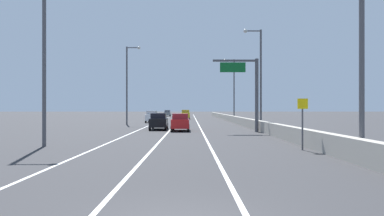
# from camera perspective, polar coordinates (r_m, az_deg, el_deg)

# --- Properties ---
(ground_plane) EXTENTS (320.00, 320.00, 0.00)m
(ground_plane) POSITION_cam_1_polar(r_m,az_deg,el_deg) (70.45, -0.54, -2.01)
(ground_plane) COLOR #2D2D30
(lane_stripe_left) EXTENTS (0.16, 130.00, 0.00)m
(lane_stripe_left) POSITION_cam_1_polar(r_m,az_deg,el_deg) (61.73, -5.69, -2.29)
(lane_stripe_left) COLOR silver
(lane_stripe_left) RESTS_ON ground_plane
(lane_stripe_center) EXTENTS (0.16, 130.00, 0.00)m
(lane_stripe_center) POSITION_cam_1_polar(r_m,az_deg,el_deg) (61.50, -2.44, -2.30)
(lane_stripe_center) COLOR silver
(lane_stripe_center) RESTS_ON ground_plane
(lane_stripe_right) EXTENTS (0.16, 130.00, 0.00)m
(lane_stripe_right) POSITION_cam_1_polar(r_m,az_deg,el_deg) (61.47, 0.83, -2.30)
(lane_stripe_right) COLOR silver
(lane_stripe_right) RESTS_ON ground_plane
(jersey_barrier_right) EXTENTS (0.60, 120.00, 1.10)m
(jersey_barrier_right) POSITION_cam_1_polar(r_m,az_deg,el_deg) (47.04, 8.74, -2.33)
(jersey_barrier_right) COLOR #9E998E
(jersey_barrier_right) RESTS_ON ground_plane
(overhead_sign_gantry) EXTENTS (4.68, 0.36, 7.50)m
(overhead_sign_gantry) POSITION_cam_1_polar(r_m,az_deg,el_deg) (33.93, 10.01, 3.84)
(overhead_sign_gantry) COLOR #47474C
(overhead_sign_gantry) RESTS_ON ground_plane
(speed_advisory_sign) EXTENTS (0.60, 0.11, 3.00)m
(speed_advisory_sign) POSITION_cam_1_polar(r_m,az_deg,el_deg) (20.00, 18.72, -1.97)
(speed_advisory_sign) COLOR #4C4C51
(speed_advisory_sign) RESTS_ON ground_plane
(lamp_post_right_near) EXTENTS (2.14, 0.44, 11.68)m
(lamp_post_right_near) POSITION_cam_1_polar(r_m,az_deg,el_deg) (17.24, 26.80, 13.97)
(lamp_post_right_near) COLOR #4C4C51
(lamp_post_right_near) RESTS_ON ground_plane
(lamp_post_right_second) EXTENTS (2.14, 0.44, 11.68)m
(lamp_post_right_second) POSITION_cam_1_polar(r_m,az_deg,el_deg) (39.13, 11.59, 6.09)
(lamp_post_right_second) COLOR #4C4C51
(lamp_post_right_second) RESTS_ON ground_plane
(lamp_post_right_third) EXTENTS (2.14, 0.44, 11.68)m
(lamp_post_right_third) POSITION_cam_1_polar(r_m,az_deg,el_deg) (61.93, 7.14, 3.84)
(lamp_post_right_third) COLOR #4C4C51
(lamp_post_right_third) RESTS_ON ground_plane
(lamp_post_left_near) EXTENTS (2.14, 0.44, 11.68)m
(lamp_post_left_near) POSITION_cam_1_polar(r_m,az_deg,el_deg) (23.15, -23.86, 10.35)
(lamp_post_left_near) COLOR #4C4C51
(lamp_post_left_near) RESTS_ON ground_plane
(lamp_post_left_mid) EXTENTS (2.14, 0.44, 11.68)m
(lamp_post_left_mid) POSITION_cam_1_polar(r_m,az_deg,el_deg) (49.74, -11.04, 4.79)
(lamp_post_left_mid) COLOR #4C4C51
(lamp_post_left_mid) RESTS_ON ground_plane
(car_gray_0) EXTENTS (1.86, 4.29, 1.88)m
(car_gray_0) POSITION_cam_1_polar(r_m,az_deg,el_deg) (95.57, -4.29, -0.92)
(car_gray_0) COLOR slate
(car_gray_0) RESTS_ON ground_plane
(car_black_1) EXTENTS (2.04, 4.68, 1.88)m
(car_black_1) POSITION_cam_1_polar(r_m,az_deg,el_deg) (37.42, -5.80, -2.32)
(car_black_1) COLOR black
(car_black_1) RESTS_ON ground_plane
(car_yellow_2) EXTENTS (2.01, 4.49, 2.07)m
(car_yellow_2) POSITION_cam_1_polar(r_m,az_deg,el_deg) (72.83, -1.16, -1.13)
(car_yellow_2) COLOR gold
(car_yellow_2) RESTS_ON ground_plane
(car_white_3) EXTENTS (1.93, 4.34, 1.99)m
(car_white_3) POSITION_cam_1_polar(r_m,az_deg,el_deg) (55.93, -6.99, -1.51)
(car_white_3) COLOR white
(car_white_3) RESTS_ON ground_plane
(car_red_4) EXTENTS (1.93, 4.04, 1.86)m
(car_red_4) POSITION_cam_1_polar(r_m,az_deg,el_deg) (34.97, -2.03, -2.50)
(car_red_4) COLOR red
(car_red_4) RESTS_ON ground_plane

